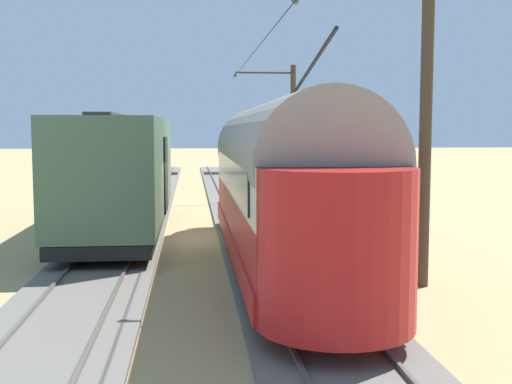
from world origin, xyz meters
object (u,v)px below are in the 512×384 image
(boxcar_adjacent, at_px, (122,172))
(catenary_pole_mid_near, at_px, (421,127))
(track_end_bumper, at_px, (150,186))
(catenary_pole_foreground, at_px, (291,129))
(vintage_streetcar, at_px, (279,181))

(boxcar_adjacent, distance_m, catenary_pole_mid_near, 11.21)
(boxcar_adjacent, bearing_deg, track_end_bumper, -89.99)
(catenary_pole_foreground, bearing_deg, catenary_pole_mid_near, 90.00)
(vintage_streetcar, xyz_separation_m, catenary_pole_mid_near, (-2.88, 2.46, 1.38))
(vintage_streetcar, bearing_deg, catenary_pole_foreground, -99.95)
(catenary_pole_foreground, height_order, catenary_pole_mid_near, same)
(catenary_pole_mid_near, xyz_separation_m, track_end_bumper, (7.50, -23.11, -3.23))
(track_end_bumper, bearing_deg, vintage_streetcar, 102.61)
(catenary_pole_foreground, xyz_separation_m, catenary_pole_mid_near, (0.00, 18.87, 0.00))
(vintage_streetcar, relative_size, track_end_bumper, 8.76)
(vintage_streetcar, bearing_deg, track_end_bumper, -77.39)
(vintage_streetcar, relative_size, catenary_pole_mid_near, 2.29)
(boxcar_adjacent, bearing_deg, vintage_streetcar, 128.77)
(track_end_bumper, bearing_deg, catenary_pole_mid_near, 107.98)
(vintage_streetcar, xyz_separation_m, catenary_pole_foreground, (-2.88, -16.41, 1.38))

